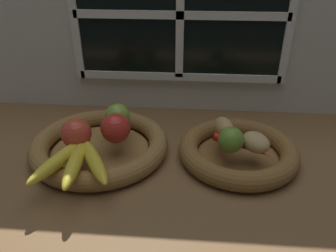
% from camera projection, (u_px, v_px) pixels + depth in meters
% --- Properties ---
extents(ground_plane, '(1.40, 0.90, 0.03)m').
position_uv_depth(ground_plane, '(173.00, 160.00, 0.88)').
color(ground_plane, brown).
extents(back_wall, '(1.40, 0.05, 0.55)m').
position_uv_depth(back_wall, '(180.00, 24.00, 0.99)').
color(back_wall, silver).
rests_on(back_wall, ground_plane).
extents(fruit_bowl_left, '(0.36, 0.36, 0.05)m').
position_uv_depth(fruit_bowl_left, '(100.00, 145.00, 0.87)').
color(fruit_bowl_left, olive).
rests_on(fruit_bowl_left, ground_plane).
extents(fruit_bowl_right, '(0.31, 0.31, 0.05)m').
position_uv_depth(fruit_bowl_right, '(238.00, 151.00, 0.84)').
color(fruit_bowl_right, brown).
rests_on(fruit_bowl_right, ground_plane).
extents(apple_red_front, '(0.07, 0.07, 0.07)m').
position_uv_depth(apple_red_front, '(76.00, 133.00, 0.80)').
color(apple_red_front, '#CC422D').
rests_on(apple_red_front, fruit_bowl_left).
extents(apple_green_back, '(0.07, 0.07, 0.07)m').
position_uv_depth(apple_green_back, '(118.00, 116.00, 0.89)').
color(apple_green_back, '#7AA338').
rests_on(apple_green_back, fruit_bowl_left).
extents(apple_red_right, '(0.08, 0.08, 0.08)m').
position_uv_depth(apple_red_right, '(116.00, 128.00, 0.82)').
color(apple_red_right, red).
rests_on(apple_red_right, fruit_bowl_left).
extents(banana_bunch_front, '(0.19, 0.20, 0.03)m').
position_uv_depth(banana_bunch_front, '(76.00, 160.00, 0.74)').
color(banana_bunch_front, yellow).
rests_on(banana_bunch_front, fruit_bowl_left).
extents(potato_small, '(0.09, 0.10, 0.05)m').
position_uv_depth(potato_small, '(256.00, 142.00, 0.79)').
color(potato_small, tan).
rests_on(potato_small, fruit_bowl_right).
extents(potato_oblong, '(0.07, 0.09, 0.05)m').
position_uv_depth(potato_oblong, '(224.00, 128.00, 0.85)').
color(potato_oblong, tan).
rests_on(potato_oblong, fruit_bowl_right).
extents(lime_near, '(0.06, 0.06, 0.06)m').
position_uv_depth(lime_near, '(231.00, 140.00, 0.78)').
color(lime_near, olive).
rests_on(lime_near, fruit_bowl_right).
extents(chili_pepper, '(0.14, 0.10, 0.02)m').
position_uv_depth(chili_pepper, '(242.00, 146.00, 0.80)').
color(chili_pepper, red).
rests_on(chili_pepper, fruit_bowl_right).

